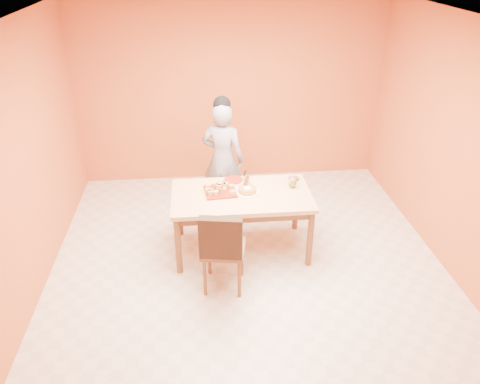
{
  "coord_description": "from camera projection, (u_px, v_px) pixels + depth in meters",
  "views": [
    {
      "loc": [
        -0.52,
        -4.21,
        3.33
      ],
      "look_at": [
        -0.08,
        0.3,
        0.88
      ],
      "focal_mm": 35.0,
      "sensor_mm": 36.0,
      "label": 1
    }
  ],
  "objects": [
    {
      "name": "red_dinner_plate",
      "position": [
        233.0,
        180.0,
        5.66
      ],
      "size": [
        0.29,
        0.29,
        0.01
      ],
      "primitive_type": "cylinder",
      "rotation": [
        0.0,
        0.0,
        -0.4
      ],
      "color": "maroon",
      "rests_on": "dining_table"
    },
    {
      "name": "floor",
      "position": [
        249.0,
        272.0,
        5.32
      ],
      "size": [
        5.0,
        5.0,
        0.0
      ],
      "primitive_type": "plane",
      "color": "silver",
      "rests_on": "ground"
    },
    {
      "name": "magenta_glass",
      "position": [
        291.0,
        180.0,
        5.57
      ],
      "size": [
        0.08,
        0.08,
        0.09
      ],
      "primitive_type": "cylinder",
      "rotation": [
        0.0,
        0.0,
        -0.4
      ],
      "color": "#C71D5E",
      "rests_on": "dining_table"
    },
    {
      "name": "person",
      "position": [
        223.0,
        159.0,
        6.17
      ],
      "size": [
        0.66,
        0.55,
        1.55
      ],
      "primitive_type": "imported",
      "rotation": [
        0.0,
        0.0,
        2.77
      ],
      "color": "gray",
      "rests_on": "floor"
    },
    {
      "name": "dining_chair",
      "position": [
        224.0,
        247.0,
        4.86
      ],
      "size": [
        0.52,
        0.59,
        0.98
      ],
      "rotation": [
        0.0,
        0.0,
        -0.17
      ],
      "color": "brown",
      "rests_on": "floor"
    },
    {
      "name": "checker_tin",
      "position": [
        295.0,
        179.0,
        5.67
      ],
      "size": [
        0.13,
        0.13,
        0.03
      ],
      "primitive_type": "cylinder",
      "rotation": [
        0.0,
        0.0,
        0.37
      ],
      "color": "#361E0E",
      "rests_on": "dining_table"
    },
    {
      "name": "pastry_platter",
      "position": [
        220.0,
        191.0,
        5.39
      ],
      "size": [
        0.38,
        0.38,
        0.02
      ],
      "primitive_type": "cube",
      "rotation": [
        0.0,
        0.0,
        0.09
      ],
      "color": "maroon",
      "rests_on": "dining_table"
    },
    {
      "name": "cake_server",
      "position": [
        246.0,
        181.0,
        5.51
      ],
      "size": [
        0.11,
        0.26,
        0.01
      ],
      "primitive_type": "cube",
      "rotation": [
        0.0,
        0.0,
        -0.23
      ],
      "color": "white",
      "rests_on": "sponge_cake"
    },
    {
      "name": "wall_left",
      "position": [
        18.0,
        174.0,
        4.48
      ],
      "size": [
        0.0,
        5.0,
        5.0
      ],
      "primitive_type": "plane",
      "rotation": [
        1.57,
        0.0,
        1.57
      ],
      "color": "#C35E2D",
      "rests_on": "floor"
    },
    {
      "name": "dining_table",
      "position": [
        241.0,
        201.0,
        5.4
      ],
      "size": [
        1.6,
        0.9,
        0.76
      ],
      "color": "tan",
      "rests_on": "floor"
    },
    {
      "name": "white_cake_plate",
      "position": [
        247.0,
        192.0,
        5.38
      ],
      "size": [
        0.37,
        0.37,
        0.01
      ],
      "primitive_type": "cylinder",
      "rotation": [
        0.0,
        0.0,
        -0.34
      ],
      "color": "silver",
      "rests_on": "dining_table"
    },
    {
      "name": "ceiling",
      "position": [
        252.0,
        22.0,
        4.03
      ],
      "size": [
        5.0,
        5.0,
        0.0
      ],
      "primitive_type": "plane",
      "rotation": [
        3.14,
        0.0,
        0.0
      ],
      "color": "white",
      "rests_on": "wall_back"
    },
    {
      "name": "pastry_pile",
      "position": [
        220.0,
        187.0,
        5.36
      ],
      "size": [
        0.32,
        0.32,
        0.1
      ],
      "primitive_type": null,
      "color": "tan",
      "rests_on": "pastry_platter"
    },
    {
      "name": "sponge_cake",
      "position": [
        247.0,
        190.0,
        5.37
      ],
      "size": [
        0.24,
        0.24,
        0.05
      ],
      "primitive_type": "cylinder",
      "rotation": [
        0.0,
        0.0,
        -0.18
      ],
      "color": "orange",
      "rests_on": "white_cake_plate"
    },
    {
      "name": "egg_ornament",
      "position": [
        292.0,
        183.0,
        5.47
      ],
      "size": [
        0.1,
        0.09,
        0.12
      ],
      "primitive_type": "ellipsoid",
      "rotation": [
        0.0,
        0.0,
        -0.07
      ],
      "color": "olive",
      "rests_on": "dining_table"
    },
    {
      "name": "wall_right",
      "position": [
        465.0,
        155.0,
        4.87
      ],
      "size": [
        0.0,
        5.0,
        5.0
      ],
      "primitive_type": "plane",
      "rotation": [
        1.57,
        0.0,
        -1.57
      ],
      "color": "#C35E2D",
      "rests_on": "floor"
    },
    {
      "name": "wall_back",
      "position": [
        231.0,
        93.0,
        6.86
      ],
      "size": [
        4.5,
        0.0,
        4.5
      ],
      "primitive_type": "plane",
      "rotation": [
        1.57,
        0.0,
        0.0
      ],
      "color": "#C35E2D",
      "rests_on": "floor"
    }
  ]
}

